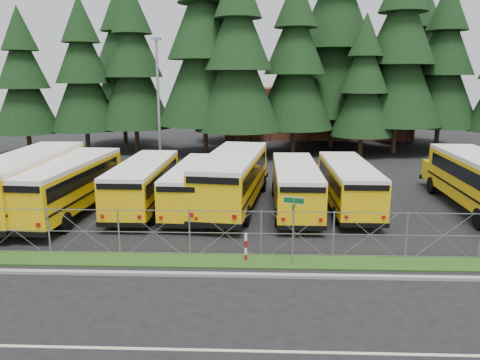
% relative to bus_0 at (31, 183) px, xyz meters
% --- Properties ---
extents(ground, '(120.00, 120.00, 0.00)m').
position_rel_bus_0_xyz_m(ground, '(13.73, -5.28, -1.63)').
color(ground, black).
rests_on(ground, ground).
extents(curb, '(50.00, 0.25, 0.12)m').
position_rel_bus_0_xyz_m(curb, '(13.73, -8.38, -1.57)').
color(curb, gray).
rests_on(curb, ground).
extents(grass_verge, '(50.00, 1.40, 0.06)m').
position_rel_bus_0_xyz_m(grass_verge, '(13.73, -6.98, -1.60)').
color(grass_verge, '#244714').
rests_on(grass_verge, ground).
extents(road_lane_line, '(50.00, 0.12, 0.01)m').
position_rel_bus_0_xyz_m(road_lane_line, '(13.73, -13.28, -1.62)').
color(road_lane_line, beige).
rests_on(road_lane_line, ground).
extents(chainlink_fence, '(44.00, 0.10, 2.00)m').
position_rel_bus_0_xyz_m(chainlink_fence, '(13.73, -6.28, -0.63)').
color(chainlink_fence, '#94979C').
rests_on(chainlink_fence, ground).
extents(brick_building, '(22.00, 10.00, 6.00)m').
position_rel_bus_0_xyz_m(brick_building, '(19.73, 34.72, 1.37)').
color(brick_building, brown).
rests_on(brick_building, ground).
extents(bus_0, '(3.19, 12.48, 3.26)m').
position_rel_bus_0_xyz_m(bus_0, '(0.00, 0.00, 0.00)').
color(bus_0, '#FFC008').
rests_on(bus_0, ground).
extents(bus_1, '(3.42, 11.51, 2.98)m').
position_rel_bus_0_xyz_m(bus_1, '(2.31, -0.27, -0.14)').
color(bus_1, '#FFC008').
rests_on(bus_1, ground).
extents(bus_2, '(2.57, 10.40, 2.72)m').
position_rel_bus_0_xyz_m(bus_2, '(6.17, 0.88, -0.27)').
color(bus_2, '#FFC008').
rests_on(bus_2, ground).
extents(bus_3, '(2.91, 9.97, 2.58)m').
position_rel_bus_0_xyz_m(bus_3, '(9.13, 0.65, -0.34)').
color(bus_3, '#FFC008').
rests_on(bus_3, ground).
extents(bus_4, '(4.33, 12.23, 3.14)m').
position_rel_bus_0_xyz_m(bus_4, '(11.20, 1.38, -0.06)').
color(bus_4, '#FFC008').
rests_on(bus_4, ground).
extents(bus_5, '(2.46, 10.14, 2.65)m').
position_rel_bus_0_xyz_m(bus_5, '(14.67, 0.67, -0.30)').
color(bus_5, '#FFC008').
rests_on(bus_5, ground).
extents(bus_6, '(2.42, 10.13, 2.65)m').
position_rel_bus_0_xyz_m(bus_6, '(17.66, 1.18, -0.30)').
color(bus_6, '#FFC008').
rests_on(bus_6, ground).
extents(bus_east, '(3.31, 12.04, 3.13)m').
position_rel_bus_0_xyz_m(bus_east, '(24.90, 1.02, -0.06)').
color(bus_east, '#FFC008').
rests_on(bus_east, ground).
extents(street_sign, '(0.81, 0.54, 2.81)m').
position_rel_bus_0_xyz_m(street_sign, '(13.98, -7.17, 0.41)').
color(street_sign, '#94979C').
rests_on(street_sign, ground).
extents(striped_bollard, '(0.11, 0.11, 1.20)m').
position_rel_bus_0_xyz_m(striped_bollard, '(12.10, -6.89, -1.03)').
color(striped_bollard, '#B20C0C').
rests_on(striped_bollard, ground).
extents(light_standard, '(0.70, 0.35, 10.14)m').
position_rel_bus_0_xyz_m(light_standard, '(5.13, 10.26, 3.87)').
color(light_standard, '#94979C').
rests_on(light_standard, ground).
extents(conifer_0, '(6.25, 6.25, 13.83)m').
position_rel_bus_0_xyz_m(conifer_0, '(-9.74, 19.73, 5.29)').
color(conifer_0, black).
rests_on(conifer_0, ground).
extents(conifer_1, '(6.75, 6.75, 14.92)m').
position_rel_bus_0_xyz_m(conifer_1, '(-4.32, 20.81, 5.83)').
color(conifer_1, black).
rests_on(conifer_1, ground).
extents(conifer_2, '(7.30, 7.30, 16.14)m').
position_rel_bus_0_xyz_m(conifer_2, '(0.43, 21.56, 6.44)').
color(conifer_2, black).
rests_on(conifer_2, ground).
extents(conifer_3, '(8.90, 8.90, 19.68)m').
position_rel_bus_0_xyz_m(conifer_3, '(7.56, 19.86, 8.21)').
color(conifer_3, black).
rests_on(conifer_3, ground).
extents(conifer_4, '(7.91, 7.91, 17.50)m').
position_rel_bus_0_xyz_m(conifer_4, '(10.76, 17.87, 7.12)').
color(conifer_4, black).
rests_on(conifer_4, ground).
extents(conifer_5, '(7.56, 7.56, 16.72)m').
position_rel_bus_0_xyz_m(conifer_5, '(16.01, 20.55, 6.73)').
color(conifer_5, black).
rests_on(conifer_5, ground).
extents(conifer_6, '(5.89, 5.89, 13.02)m').
position_rel_bus_0_xyz_m(conifer_6, '(22.31, 19.54, 4.88)').
color(conifer_6, black).
rests_on(conifer_6, ground).
extents(conifer_7, '(8.46, 8.46, 18.71)m').
position_rel_bus_0_xyz_m(conifer_7, '(25.92, 21.27, 7.73)').
color(conifer_7, black).
rests_on(conifer_7, ground).
extents(conifer_8, '(7.50, 7.50, 16.58)m').
position_rel_bus_0_xyz_m(conifer_8, '(30.73, 23.05, 6.66)').
color(conifer_8, black).
rests_on(conifer_8, ground).
extents(conifer_10, '(7.74, 7.74, 17.12)m').
position_rel_bus_0_xyz_m(conifer_10, '(-2.22, 26.80, 6.93)').
color(conifer_10, black).
rests_on(conifer_10, ground).
extents(conifer_11, '(7.88, 7.88, 17.43)m').
position_rel_bus_0_xyz_m(conifer_11, '(9.53, 28.85, 7.09)').
color(conifer_11, black).
rests_on(conifer_11, ground).
extents(conifer_12, '(10.12, 10.12, 22.39)m').
position_rel_bus_0_xyz_m(conifer_12, '(20.38, 25.17, 9.57)').
color(conifer_12, black).
rests_on(conifer_12, ground).
extents(conifer_13, '(8.02, 8.02, 17.73)m').
position_rel_bus_0_xyz_m(conifer_13, '(30.15, 28.76, 7.24)').
color(conifer_13, black).
rests_on(conifer_13, ground).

